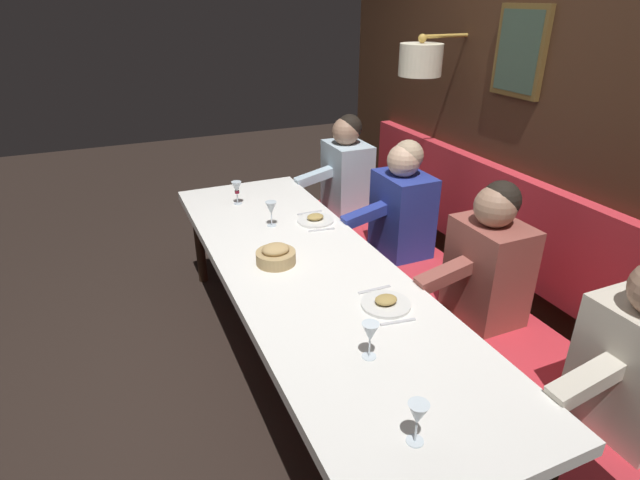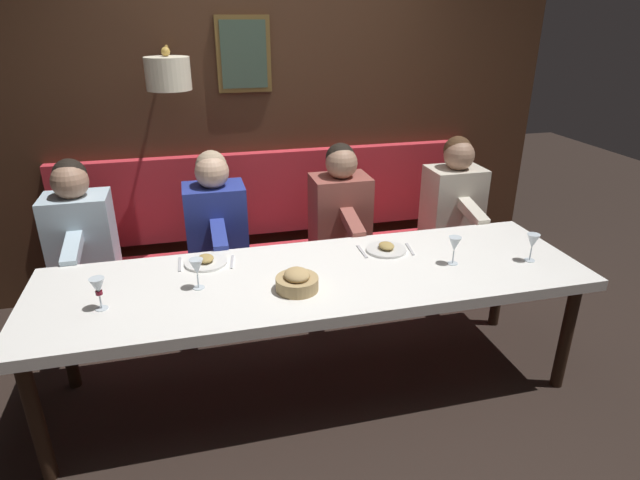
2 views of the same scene
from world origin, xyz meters
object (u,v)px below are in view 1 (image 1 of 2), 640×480
(dining_table, at_px, (309,278))
(wine_glass_1, at_px, (271,209))
(wine_glass_0, at_px, (237,188))
(diner_near, at_px, (489,257))
(bread_bowl, at_px, (276,255))
(diner_middle, at_px, (402,202))
(wine_glass_2, at_px, (418,415))
(wine_glass_3, at_px, (370,333))
(diner_far, at_px, (346,167))

(dining_table, relative_size, wine_glass_1, 18.24)
(dining_table, relative_size, wine_glass_0, 18.24)
(diner_near, height_order, bread_bowl, diner_near)
(diner_middle, height_order, wine_glass_2, diner_middle)
(diner_middle, xyz_separation_m, wine_glass_2, (-1.01, -1.71, 0.04))
(wine_glass_2, bearing_deg, wine_glass_3, 80.96)
(wine_glass_1, height_order, wine_glass_2, same)
(dining_table, height_order, wine_glass_1, wine_glass_1)
(wine_glass_2, bearing_deg, diner_near, 39.68)
(diner_near, height_order, wine_glass_2, diner_near)
(diner_middle, height_order, bread_bowl, diner_middle)
(diner_near, relative_size, wine_glass_3, 4.82)
(dining_table, relative_size, wine_glass_2, 18.24)
(wine_glass_1, bearing_deg, diner_far, 38.43)
(diner_near, xyz_separation_m, wine_glass_2, (-1.01, -0.84, 0.04))
(dining_table, bearing_deg, bread_bowl, 137.10)
(diner_near, relative_size, wine_glass_0, 4.82)
(wine_glass_2, distance_m, wine_glass_3, 0.45)
(diner_near, xyz_separation_m, diner_middle, (0.00, 0.87, 0.00))
(diner_middle, distance_m, wine_glass_0, 1.15)
(diner_middle, bearing_deg, wine_glass_0, 148.18)
(wine_glass_1, bearing_deg, diner_middle, -9.53)
(diner_far, xyz_separation_m, wine_glass_3, (-0.94, -2.11, 0.04))
(wine_glass_3, relative_size, bread_bowl, 0.75)
(diner_far, height_order, wine_glass_1, diner_far)
(diner_far, height_order, bread_bowl, diner_far)
(wine_glass_2, bearing_deg, dining_table, 84.01)
(diner_far, height_order, wine_glass_0, diner_far)
(wine_glass_0, height_order, wine_glass_1, same)
(dining_table, xyz_separation_m, wine_glass_2, (-0.13, -1.23, 0.18))
(dining_table, distance_m, wine_glass_2, 1.25)
(diner_far, bearing_deg, dining_table, -123.66)
(diner_near, bearing_deg, diner_middle, 90.00)
(diner_middle, distance_m, bread_bowl, 1.08)
(dining_table, distance_m, wine_glass_3, 0.81)
(diner_near, relative_size, diner_far, 1.00)
(wine_glass_3, distance_m, bread_bowl, 0.93)
(diner_middle, relative_size, bread_bowl, 3.60)
(diner_middle, distance_m, diner_far, 0.85)
(bread_bowl, bearing_deg, wine_glass_3, -84.79)
(diner_near, bearing_deg, bread_bowl, 152.74)
(diner_middle, relative_size, wine_glass_0, 4.82)
(wine_glass_0, xyz_separation_m, wine_glass_1, (0.10, -0.46, 0.00))
(diner_near, distance_m, diner_far, 1.72)
(diner_far, distance_m, wine_glass_1, 1.13)
(dining_table, relative_size, diner_near, 3.78)
(dining_table, xyz_separation_m, diner_middle, (0.88, 0.47, 0.13))
(wine_glass_2, distance_m, bread_bowl, 1.37)
(bread_bowl, bearing_deg, dining_table, -42.90)
(wine_glass_3, xyz_separation_m, bread_bowl, (-0.08, 0.92, -0.07))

